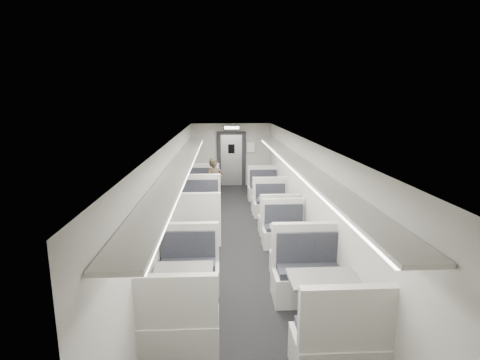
{
  "coord_description": "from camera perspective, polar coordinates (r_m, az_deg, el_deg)",
  "views": [
    {
      "loc": [
        -0.42,
        -8.23,
        3.25
      ],
      "look_at": [
        0.08,
        1.25,
        1.22
      ],
      "focal_mm": 28.0,
      "sensor_mm": 36.0,
      "label": 1
    }
  ],
  "objects": [
    {
      "name": "booth_right_a",
      "position": [
        11.8,
        3.98,
        -2.12
      ],
      "size": [
        1.02,
        2.06,
        1.1
      ],
      "color": "#BCB7B1",
      "rests_on": "room"
    },
    {
      "name": "room",
      "position": [
        8.49,
        -0.1,
        -1.91
      ],
      "size": [
        3.24,
        12.24,
        2.64
      ],
      "color": "black",
      "rests_on": "ground"
    },
    {
      "name": "booth_right_d",
      "position": [
        5.72,
        12.4,
        -17.89
      ],
      "size": [
        1.16,
        2.35,
        1.26
      ],
      "color": "#BCB7B1",
      "rests_on": "room"
    },
    {
      "name": "window_c",
      "position": [
        7.55,
        -11.06,
        -2.74
      ],
      "size": [
        0.02,
        1.18,
        0.84
      ],
      "primitive_type": "cube",
      "color": "black",
      "rests_on": "room"
    },
    {
      "name": "booth_left_d",
      "position": [
        6.02,
        -8.52,
        -16.48
      ],
      "size": [
        1.06,
        2.16,
        1.16
      ],
      "color": "#BCB7B1",
      "rests_on": "room"
    },
    {
      "name": "booth_left_c",
      "position": [
        7.98,
        -7.08,
        -9.38
      ],
      "size": [
        0.96,
        1.94,
        1.04
      ],
      "color": "#BCB7B1",
      "rests_on": "room"
    },
    {
      "name": "window_b",
      "position": [
        9.68,
        -9.3,
        0.57
      ],
      "size": [
        0.02,
        1.18,
        0.84
      ],
      "primitive_type": "cube",
      "color": "black",
      "rests_on": "room"
    },
    {
      "name": "exit_sign",
      "position": [
        13.72,
        -1.28,
        7.99
      ],
      "size": [
        0.62,
        0.12,
        0.16
      ],
      "color": "black",
      "rests_on": "room"
    },
    {
      "name": "window_d",
      "position": [
        5.48,
        -14.2,
        -8.59
      ],
      "size": [
        0.02,
        1.18,
        0.84
      ],
      "primitive_type": "cube",
      "color": "black",
      "rests_on": "room"
    },
    {
      "name": "luggage_rack_right",
      "position": [
        8.22,
        8.72,
        2.57
      ],
      "size": [
        0.46,
        10.4,
        0.09
      ],
      "color": "#BCB7B1",
      "rests_on": "room"
    },
    {
      "name": "booth_left_a",
      "position": [
        11.97,
        -5.72,
        -1.88
      ],
      "size": [
        1.05,
        2.13,
        1.14
      ],
      "color": "#BCB7B1",
      "rests_on": "room"
    },
    {
      "name": "wall_notice",
      "position": [
        14.31,
        1.68,
        5.01
      ],
      "size": [
        0.32,
        0.02,
        0.4
      ],
      "primitive_type": "cube",
      "color": "white",
      "rests_on": "room"
    },
    {
      "name": "vestibule_door",
      "position": [
        14.34,
        -1.32,
        3.18
      ],
      "size": [
        1.1,
        0.13,
        2.1
      ],
      "color": "black",
      "rests_on": "room"
    },
    {
      "name": "window_a",
      "position": [
        11.84,
        -8.18,
        2.69
      ],
      "size": [
        0.02,
        1.18,
        0.84
      ],
      "primitive_type": "cube",
      "color": "black",
      "rests_on": "room"
    },
    {
      "name": "booth_right_c",
      "position": [
        7.93,
        7.62,
        -9.47
      ],
      "size": [
        0.98,
        1.99,
        1.06
      ],
      "color": "#BCB7B1",
      "rests_on": "room"
    },
    {
      "name": "booth_left_b",
      "position": [
        9.59,
        -6.38,
        -5.21
      ],
      "size": [
        1.14,
        2.32,
        1.24
      ],
      "color": "#BCB7B1",
      "rests_on": "room"
    },
    {
      "name": "booth_right_b",
      "position": [
        10.06,
        5.23,
        -4.76
      ],
      "size": [
        0.96,
        1.94,
        1.04
      ],
      "color": "#BCB7B1",
      "rests_on": "room"
    },
    {
      "name": "luggage_rack_left",
      "position": [
        8.09,
        -8.84,
        2.42
      ],
      "size": [
        0.46,
        10.4,
        0.09
      ],
      "color": "#BCB7B1",
      "rests_on": "room"
    },
    {
      "name": "passenger",
      "position": [
        11.61,
        -3.91,
        -0.38
      ],
      "size": [
        0.64,
        0.53,
        1.51
      ],
      "primitive_type": "imported",
      "rotation": [
        0.0,
        0.0,
        0.35
      ],
      "color": "black",
      "rests_on": "room"
    }
  ]
}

